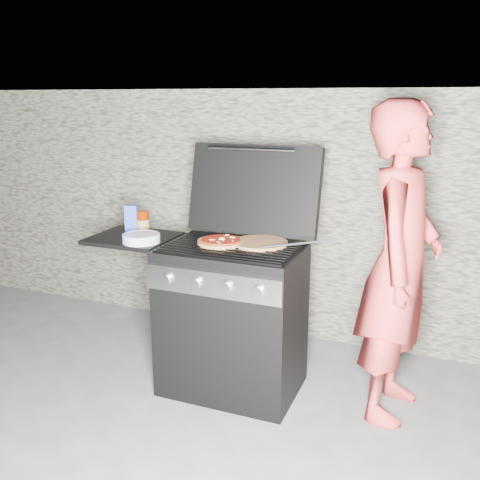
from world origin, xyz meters
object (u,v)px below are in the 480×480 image
at_px(sauce_jar, 143,221).
at_px(gas_grill, 195,313).
at_px(pizza_topped, 221,241).
at_px(person, 400,264).

bearing_deg(sauce_jar, gas_grill, -19.91).
bearing_deg(pizza_topped, gas_grill, -173.58).
height_order(pizza_topped, sauce_jar, sauce_jar).
height_order(pizza_topped, person, person).
xyz_separation_m(pizza_topped, person, (1.01, 0.11, -0.06)).
distance_m(pizza_topped, sauce_jar, 0.63).
relative_size(gas_grill, sauce_jar, 10.55).
bearing_deg(gas_grill, person, 6.15).
relative_size(pizza_topped, sauce_jar, 2.17).
distance_m(gas_grill, person, 1.26).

